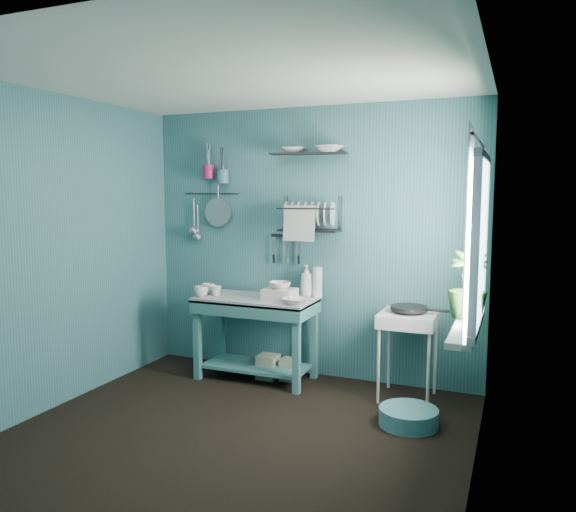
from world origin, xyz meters
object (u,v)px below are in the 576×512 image
at_px(dish_rack, 310,214).
at_px(utensil_cup_magenta, 209,172).
at_px(mug_left, 201,291).
at_px(frying_pan, 409,308).
at_px(mug_right, 208,288).
at_px(soap_bottle, 306,281).
at_px(storage_tin_small, 289,369).
at_px(wash_tub, 280,294).
at_px(mug_mid, 216,291).
at_px(colander, 218,212).
at_px(storage_tin_large, 268,367).
at_px(water_bottle, 317,282).
at_px(utensil_cup_teal, 223,177).
at_px(work_counter, 256,338).
at_px(potted_plant, 468,284).
at_px(floor_basin, 409,417).
at_px(hotplate_stand, 408,356).

height_order(dish_rack, utensil_cup_magenta, utensil_cup_magenta).
distance_m(mug_left, frying_pan, 1.88).
relative_size(mug_left, frying_pan, 0.41).
distance_m(mug_right, soap_bottle, 0.95).
relative_size(frying_pan, storage_tin_small, 1.50).
relative_size(wash_tub, utensil_cup_magenta, 2.15).
height_order(mug_mid, mug_right, mug_right).
bearing_deg(colander, mug_left, -81.88).
bearing_deg(soap_bottle, storage_tin_large, -154.89).
distance_m(water_bottle, utensil_cup_teal, 1.38).
bearing_deg(work_counter, utensil_cup_magenta, 163.65).
xyz_separation_m(water_bottle, utensil_cup_teal, (-0.99, 0.04, 0.97)).
bearing_deg(wash_tub, utensil_cup_teal, 158.80).
bearing_deg(potted_plant, floor_basin, -168.75).
relative_size(soap_bottle, frying_pan, 1.00).
bearing_deg(utensil_cup_teal, colander, 158.76).
bearing_deg(water_bottle, utensil_cup_magenta, 178.10).
bearing_deg(potted_plant, frying_pan, 136.20).
distance_m(hotplate_stand, utensil_cup_magenta, 2.55).
bearing_deg(potted_plant, hotplate_stand, 136.20).
relative_size(dish_rack, utensil_cup_magenta, 4.23).
bearing_deg(colander, floor_basin, -21.54).
relative_size(mug_mid, water_bottle, 0.36).
relative_size(mug_left, potted_plant, 0.25).
xyz_separation_m(soap_bottle, water_bottle, (0.10, 0.02, -0.01)).
relative_size(mug_right, water_bottle, 0.44).
distance_m(mug_left, water_bottle, 1.07).
distance_m(mug_mid, utensil_cup_magenta, 1.18).
distance_m(mug_mid, soap_bottle, 0.85).
bearing_deg(mug_left, dish_rack, 21.67).
height_order(hotplate_stand, potted_plant, potted_plant).
distance_m(wash_tub, floor_basin, 1.55).
height_order(wash_tub, water_bottle, water_bottle).
height_order(mug_left, utensil_cup_magenta, utensil_cup_magenta).
height_order(mug_mid, storage_tin_large, mug_mid).
height_order(dish_rack, floor_basin, dish_rack).
relative_size(wash_tub, storage_tin_large, 1.27).
relative_size(hotplate_stand, utensil_cup_teal, 5.64).
bearing_deg(work_counter, potted_plant, -7.19).
bearing_deg(water_bottle, utensil_cup_teal, 177.80).
height_order(mug_left, storage_tin_small, mug_left).
xyz_separation_m(wash_tub, storage_tin_large, (-0.15, 0.07, -0.71)).
distance_m(mug_right, potted_plant, 2.44).
xyz_separation_m(hotplate_stand, colander, (-1.93, 0.26, 1.16)).
relative_size(soap_bottle, hotplate_stand, 0.41).
distance_m(mug_right, wash_tub, 0.75).
xyz_separation_m(mug_left, water_bottle, (1.00, 0.38, 0.09)).
relative_size(mug_left, floor_basin, 0.28).
xyz_separation_m(mug_right, floor_basin, (2.00, -0.52, -0.75)).
height_order(water_bottle, dish_rack, dish_rack).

